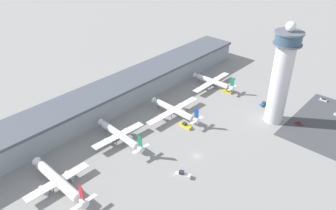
{
  "coord_description": "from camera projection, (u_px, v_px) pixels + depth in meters",
  "views": [
    {
      "loc": [
        -106.42,
        -75.77,
        107.03
      ],
      "look_at": [
        10.82,
        29.59,
        13.79
      ],
      "focal_mm": 35.0,
      "sensor_mm": 36.0,
      "label": 1
    }
  ],
  "objects": [
    {
      "name": "airplane_gate_alpha",
      "position": [
        59.0,
        181.0,
        144.93
      ],
      "size": [
        31.03,
        39.95,
        13.72
      ],
      "color": "white",
      "rests_on": "ground"
    },
    {
      "name": "service_truck_water",
      "position": [
        227.0,
        92.0,
        224.06
      ],
      "size": [
        3.22,
        6.49,
        2.56
      ],
      "color": "black",
      "rests_on": "ground"
    },
    {
      "name": "airplane_gate_delta",
      "position": [
        213.0,
        82.0,
        230.01
      ],
      "size": [
        38.95,
        33.06,
        11.74
      ],
      "color": "silver",
      "rests_on": "ground"
    },
    {
      "name": "car_blue_compact",
      "position": [
        299.0,
        123.0,
        191.11
      ],
      "size": [
        1.96,
        4.42,
        1.48
      ],
      "color": "black",
      "rests_on": "ground"
    },
    {
      "name": "car_navy_sedan",
      "position": [
        323.0,
        100.0,
        214.86
      ],
      "size": [
        1.88,
        4.67,
        1.56
      ],
      "color": "black",
      "rests_on": "ground"
    },
    {
      "name": "service_truck_baggage",
      "position": [
        185.0,
        126.0,
        188.25
      ],
      "size": [
        2.66,
        7.71,
        2.63
      ],
      "color": "black",
      "rests_on": "ground"
    },
    {
      "name": "ground_plane",
      "position": [
        197.0,
        156.0,
        166.21
      ],
      "size": [
        1000.0,
        1000.0,
        0.0
      ],
      "primitive_type": "plane",
      "color": "gray"
    },
    {
      "name": "service_truck_fuel",
      "position": [
        265.0,
        104.0,
        209.38
      ],
      "size": [
        7.35,
        4.7,
        2.56
      ],
      "color": "black",
      "rests_on": "ground"
    },
    {
      "name": "parking_lot_surface",
      "position": [
        330.0,
        124.0,
        191.35
      ],
      "size": [
        64.0,
        40.0,
        0.01
      ],
      "primitive_type": "cube",
      "color": "#424247",
      "rests_on": "ground"
    },
    {
      "name": "airplane_gate_charlie",
      "position": [
        174.0,
        110.0,
        196.63
      ],
      "size": [
        41.46,
        36.19,
        12.24
      ],
      "color": "white",
      "rests_on": "ground"
    },
    {
      "name": "service_truck_catering",
      "position": [
        183.0,
        175.0,
        152.85
      ],
      "size": [
        5.08,
        7.66,
        3.12
      ],
      "color": "black",
      "rests_on": "ground"
    },
    {
      "name": "control_tower",
      "position": [
        282.0,
        74.0,
        179.81
      ],
      "size": [
        15.2,
        15.2,
        59.52
      ],
      "color": "silver",
      "rests_on": "ground"
    },
    {
      "name": "terminal_building",
      "position": [
        108.0,
        98.0,
        202.66
      ],
      "size": [
        239.18,
        25.0,
        14.82
      ],
      "color": "#9399A3",
      "rests_on": "ground"
    },
    {
      "name": "airplane_gate_bravo",
      "position": [
        120.0,
        135.0,
        174.3
      ],
      "size": [
        32.03,
        36.4,
        12.43
      ],
      "color": "white",
      "rests_on": "ground"
    }
  ]
}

